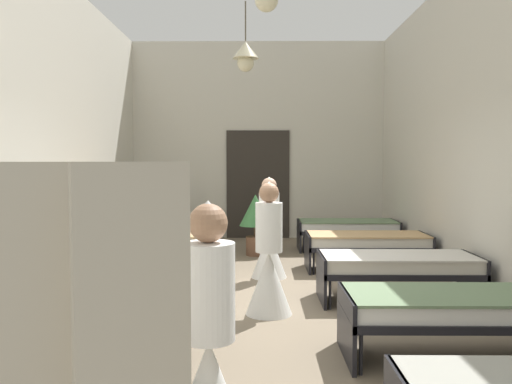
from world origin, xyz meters
name	(u,v)px	position (x,y,z in m)	size (l,w,h in m)	color
ground_plane	(255,305)	(0.00, 0.00, -0.05)	(6.17, 11.35, 0.10)	#7A6B56
room_shell	(256,128)	(0.00, 1.21, 2.19)	(5.97, 10.95, 4.36)	beige
bed_left_row_1	(53,307)	(-1.73, -1.87, 0.44)	(1.90, 0.84, 0.57)	black
bed_right_row_1	(454,308)	(1.73, -1.87, 0.44)	(1.90, 0.84, 0.57)	black
bed_left_row_2	(114,265)	(-1.73, 0.00, 0.44)	(1.90, 0.84, 0.57)	black
bed_right_row_2	(398,266)	(1.73, 0.00, 0.44)	(1.90, 0.84, 0.57)	black
bed_left_row_3	(147,242)	(-1.73, 1.87, 0.44)	(1.90, 0.84, 0.57)	black
bed_right_row_3	(367,242)	(1.73, 1.87, 0.44)	(1.90, 0.84, 0.57)	black
bed_left_row_4	(168,227)	(-1.73, 3.74, 0.44)	(1.90, 0.84, 0.57)	black
bed_right_row_4	(347,227)	(1.73, 3.74, 0.44)	(1.90, 0.84, 0.57)	black
nurse_near_aisle	(269,242)	(0.19, 1.31, 0.53)	(0.52, 0.52, 1.49)	white
nurse_mid_aisle	(209,369)	(-0.23, -3.44, 0.53)	(0.52, 0.52, 1.49)	white
nurse_far_aisle	(269,267)	(0.16, -0.55, 0.53)	(0.52, 0.52, 1.49)	white
potted_plant	(255,216)	(-0.03, 3.15, 0.71)	(0.58, 0.58, 1.11)	brown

